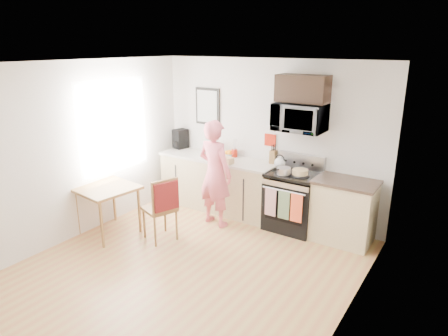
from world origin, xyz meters
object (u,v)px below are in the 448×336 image
Objects in this scene: microwave at (300,117)px; person at (215,173)px; dining_table at (107,193)px; chair at (164,202)px; range at (292,202)px; cake at (300,173)px.

microwave is 0.44× the size of person.
person is 2.13× the size of dining_table.
dining_table is (-1.17, -1.18, -0.19)m from person.
person is 1.73× the size of chair.
person is 1.68m from dining_table.
microwave is 0.77× the size of chair.
range is 2.86m from dining_table.
cake is at bearing -32.34° from range.
person is at bearing -160.32° from cake.
dining_table is (-2.28, -1.71, 0.23)m from range.
cake is at bearing -55.15° from microwave.
range is at bearing -146.97° from person.
cake is (0.13, -0.08, 0.53)m from range.
cake is (1.49, 1.38, 0.33)m from chair.
cake is at bearing 62.89° from chair.
chair is (0.92, 0.24, -0.03)m from dining_table.
dining_table is 0.95m from chair.
microwave reaches higher than person.
person reaches higher than chair.
dining_table is at bearing -145.97° from cake.
microwave is at bearing 124.85° from cake.
dining_table is at bearing 53.00° from person.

